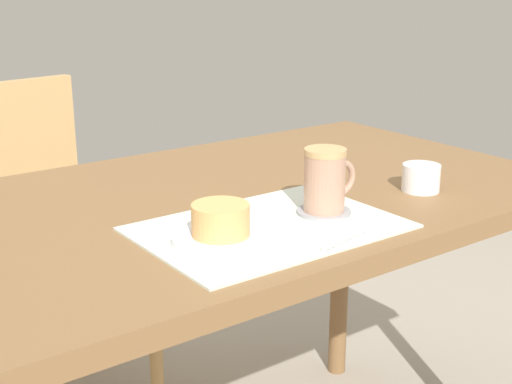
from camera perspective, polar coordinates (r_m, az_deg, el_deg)
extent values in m
cylinder|color=brown|center=(2.00, 6.78, -5.50)|extent=(0.05, 0.05, 0.69)
cube|color=brown|center=(1.28, -3.99, -1.36)|extent=(1.36, 0.72, 0.04)
cylinder|color=tan|center=(1.92, -8.06, -11.27)|extent=(0.04, 0.04, 0.40)
cylinder|color=tan|center=(2.19, -13.67, -7.88)|extent=(0.04, 0.04, 0.40)
cube|color=tan|center=(1.88, -15.94, -5.07)|extent=(0.48, 0.48, 0.04)
cube|color=tan|center=(1.98, -19.20, 2.48)|extent=(0.39, 0.09, 0.41)
cube|color=silver|center=(1.13, 1.20, -2.81)|extent=(0.40, 0.28, 0.00)
cylinder|color=white|center=(1.06, -2.83, -3.74)|extent=(0.15, 0.15, 0.01)
cylinder|color=#E0A860|center=(1.05, -2.85, -2.23)|extent=(0.09, 0.09, 0.05)
cylinder|color=#99999E|center=(1.19, 5.43, -1.58)|extent=(0.09, 0.09, 0.00)
cylinder|color=tan|center=(1.18, 5.50, 0.73)|extent=(0.07, 0.07, 0.10)
cylinder|color=tan|center=(1.16, 5.58, 3.23)|extent=(0.07, 0.07, 0.01)
torus|color=tan|center=(1.20, 6.80, 1.11)|extent=(0.06, 0.01, 0.06)
cylinder|color=silver|center=(1.08, 7.43, -3.55)|extent=(0.13, 0.04, 0.01)
cylinder|color=white|center=(1.35, 13.06, 1.12)|extent=(0.07, 0.07, 0.05)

